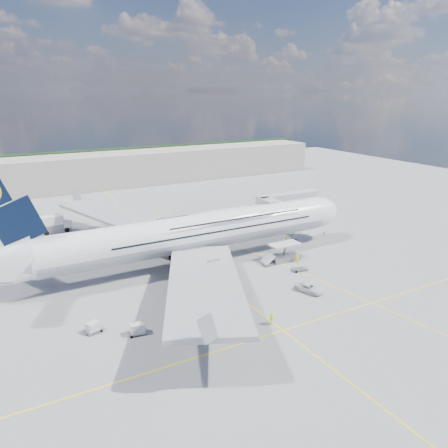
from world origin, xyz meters
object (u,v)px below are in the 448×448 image
crew_wing (143,326)px  dolly_nose_far (299,269)px  crew_tug (272,319)px  catering_truck_outer (55,225)px  cone_wing_left_inner (122,260)px  dolly_row_a (137,329)px  dolly_nose_near (269,264)px  dolly_row_c (207,299)px  service_van (309,288)px  cone_wing_right_inner (196,300)px  cone_wing_left_outer (143,241)px  baggage_tug (219,287)px  cargo_loader (283,255)px  crew_nose (286,239)px  cone_nose (324,232)px  crew_loader (268,255)px  crew_van (297,258)px  dolly_row_b (183,311)px  dolly_back (93,327)px  jet_bridge (284,203)px  cone_wing_right_outer (179,317)px  catering_truck_inner (123,236)px

crew_wing → dolly_nose_far: bearing=-86.5°
dolly_nose_far → crew_tug: size_ratio=1.69×
catering_truck_outer → cone_wing_left_inner: 28.54m
dolly_row_a → dolly_nose_near: (31.76, 12.65, -0.62)m
dolly_row_c → cone_wing_left_inner: (-7.04, 25.48, -0.71)m
service_van → cone_wing_right_inner: (-19.20, 6.15, -0.40)m
crew_wing → cone_wing_left_outer: crew_wing is taller
baggage_tug → service_van: bearing=-18.8°
cargo_loader → cone_wing_left_inner: size_ratio=16.30×
crew_tug → cone_wing_left_inner: (-12.75, 36.27, -0.74)m
cargo_loader → crew_nose: 10.99m
cone_nose → cone_wing_right_inner: 47.24m
crew_loader → crew_van: crew_van is taller
crew_wing → cone_nose: bearing=-75.4°
cone_nose → catering_truck_outer: bearing=150.4°
dolly_row_b → crew_van: crew_van is taller
crew_nose → cone_nose: bearing=-14.4°
baggage_tug → cone_wing_left_outer: 31.49m
dolly_nose_near → crew_wing: 33.17m
crew_nose → cone_nose: (12.45, 1.07, -0.57)m
cargo_loader → dolly_back: cargo_loader is taller
dolly_nose_far → catering_truck_outer: 62.11m
jet_bridge → dolly_nose_far: (-13.57, -24.16, -6.50)m
dolly_row_b → crew_tug: crew_tug is taller
crew_loader → cone_wing_right_inner: crew_loader is taller
crew_tug → dolly_nose_far: bearing=32.7°
catering_truck_outer → service_van: catering_truck_outer is taller
dolly_row_c → cone_wing_right_outer: dolly_row_c is taller
dolly_back → crew_wing: crew_wing is taller
crew_tug → cone_nose: size_ratio=3.10×
catering_truck_inner → crew_van: catering_truck_inner is taller
catering_truck_inner → cone_wing_left_outer: bearing=-20.0°
cone_wing_left_outer → cone_wing_right_inner: bearing=-93.4°
crew_loader → cone_wing_left_outer: bearing=177.1°
crew_van → cone_wing_left_inner: 36.55m
baggage_tug → catering_truck_inner: bearing=115.7°
dolly_nose_near → baggage_tug: (-14.43, -5.36, 0.39)m
jet_bridge → cone_wing_right_outer: jet_bridge is taller
dolly_nose_far → cone_wing_right_outer: size_ratio=6.95×
catering_truck_inner → service_van: size_ratio=1.39×
dolly_row_c → dolly_back: (-18.59, -0.01, -0.09)m
baggage_tug → cone_wing_left_outer: baggage_tug is taller
dolly_row_a → crew_loader: bearing=34.1°
service_van → cone_wing_right_outer: (-23.85, 2.43, -0.47)m
dolly_row_a → cone_wing_left_outer: 40.97m
catering_truck_outer → crew_van: (40.79, -45.02, -1.20)m
jet_bridge → cone_wing_right_inner: 46.13m
cargo_loader → dolly_row_c: bearing=-156.8°
service_van → crew_loader: crew_loader is taller
dolly_back → dolly_nose_near: size_ratio=1.02×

